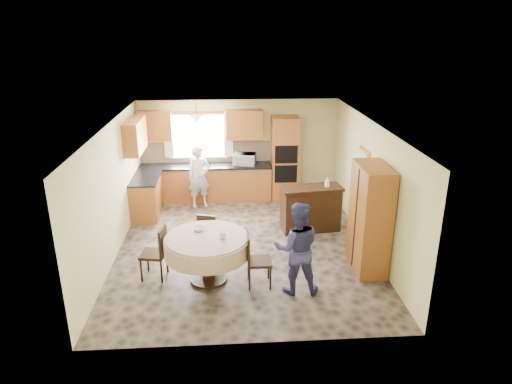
{
  "coord_description": "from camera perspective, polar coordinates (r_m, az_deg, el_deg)",
  "views": [
    {
      "loc": [
        -0.32,
        -8.31,
        4.25
      ],
      "look_at": [
        0.27,
        0.3,
        1.06
      ],
      "focal_mm": 32.0,
      "sensor_mm": 36.0,
      "label": 1
    }
  ],
  "objects": [
    {
      "name": "curtain_left",
      "position": [
        11.62,
        -10.94,
        7.0
      ],
      "size": [
        0.22,
        0.02,
        1.15
      ],
      "primitive_type": "cube",
      "color": "white",
      "rests_on": "wall_back"
    },
    {
      "name": "chair_left",
      "position": [
        8.21,
        -12.21,
        -7.11
      ],
      "size": [
        0.48,
        0.48,
        0.97
      ],
      "rotation": [
        0.0,
        0.0,
        -1.73
      ],
      "color": "#331F0E",
      "rests_on": "floor"
    },
    {
      "name": "microwave",
      "position": [
        11.42,
        -1.46,
        4.11
      ],
      "size": [
        0.6,
        0.45,
        0.3
      ],
      "primitive_type": "imported",
      "rotation": [
        0.0,
        0.0,
        -0.17
      ],
      "color": "silver",
      "rests_on": "counter_back"
    },
    {
      "name": "wall_right",
      "position": [
        9.27,
        14.04,
        0.78
      ],
      "size": [
        0.02,
        6.0,
        2.5
      ],
      "primitive_type": "cube",
      "color": "#D2CF87",
      "rests_on": "floor"
    },
    {
      "name": "oven_upper",
      "position": [
        11.19,
        3.81,
        4.7
      ],
      "size": [
        0.56,
        0.01,
        0.45
      ],
      "primitive_type": "cube",
      "color": "black",
      "rests_on": "oven_tower"
    },
    {
      "name": "wall_left",
      "position": [
        9.1,
        -17.53,
        0.06
      ],
      "size": [
        0.02,
        6.0,
        2.5
      ],
      "primitive_type": "cube",
      "color": "#D2CF87",
      "rests_on": "floor"
    },
    {
      "name": "space_heater",
      "position": [
        10.19,
        8.42,
        -2.98
      ],
      "size": [
        0.44,
        0.36,
        0.52
      ],
      "primitive_type": "cube",
      "rotation": [
        0.0,
        0.0,
        -0.27
      ],
      "color": "black",
      "rests_on": "floor"
    },
    {
      "name": "wall_back",
      "position": [
        11.7,
        -2.21,
        5.42
      ],
      "size": [
        5.0,
        0.02,
        2.5
      ],
      "primitive_type": "cube",
      "color": "#D2CF87",
      "rests_on": "floor"
    },
    {
      "name": "cupboard",
      "position": [
        8.41,
        14.03,
        -3.22
      ],
      "size": [
        0.51,
        1.03,
        1.96
      ],
      "primitive_type": "cube",
      "color": "#BC6432",
      "rests_on": "floor"
    },
    {
      "name": "ceiling",
      "position": [
        8.49,
        -1.67,
        8.4
      ],
      "size": [
        5.0,
        6.0,
        0.01
      ],
      "primitive_type": "cube",
      "color": "white",
      "rests_on": "wall_back"
    },
    {
      "name": "bowl_table",
      "position": [
        8.07,
        -7.14,
        -4.62
      ],
      "size": [
        0.22,
        0.22,
        0.06
      ],
      "primitive_type": "imported",
      "rotation": [
        0.0,
        0.0,
        0.12
      ],
      "color": "#B2B2B2",
      "rests_on": "dining_table"
    },
    {
      "name": "chair_back",
      "position": [
        8.82,
        -5.96,
        -5.03
      ],
      "size": [
        0.48,
        0.48,
        0.89
      ],
      "rotation": [
        0.0,
        0.0,
        2.85
      ],
      "color": "#331F0E",
      "rests_on": "floor"
    },
    {
      "name": "curtain_right",
      "position": [
        11.53,
        -3.47,
        7.23
      ],
      "size": [
        0.22,
        0.02,
        1.15
      ],
      "primitive_type": "cube",
      "color": "white",
      "rests_on": "wall_back"
    },
    {
      "name": "person_sink",
      "position": [
        11.15,
        -7.12,
        1.88
      ],
      "size": [
        0.64,
        0.52,
        1.52
      ],
      "primitive_type": "imported",
      "rotation": [
        0.0,
        0.0,
        0.31
      ],
      "color": "silver",
      "rests_on": "floor"
    },
    {
      "name": "backsplash",
      "position": [
        11.72,
        -6.37,
        4.98
      ],
      "size": [
        3.3,
        0.02,
        0.55
      ],
      "primitive_type": "cube",
      "color": "#CFB692",
      "rests_on": "wall_back"
    },
    {
      "name": "window",
      "position": [
        11.61,
        -7.2,
        6.94
      ],
      "size": [
        1.4,
        0.03,
        1.1
      ],
      "primitive_type": "cube",
      "color": "white",
      "rests_on": "wall_back"
    },
    {
      "name": "wall_cab_side",
      "position": [
        10.57,
        -14.89,
        6.82
      ],
      "size": [
        0.33,
        1.2,
        0.72
      ],
      "primitive_type": "cube",
      "color": "#BB612E",
      "rests_on": "wall_left"
    },
    {
      "name": "bowl_sideboard",
      "position": [
        9.71,
        5.04,
        0.4
      ],
      "size": [
        0.31,
        0.31,
        0.06
      ],
      "primitive_type": "imported",
      "rotation": [
        0.0,
        0.0,
        0.43
      ],
      "color": "#B2B2B2",
      "rests_on": "sideboard"
    },
    {
      "name": "counter_back",
      "position": [
        11.52,
        -6.37,
        3.25
      ],
      "size": [
        3.3,
        0.64,
        0.04
      ],
      "primitive_type": "cube",
      "color": "black",
      "rests_on": "base_cab_back"
    },
    {
      "name": "oven_lower",
      "position": [
        11.33,
        3.75,
        2.26
      ],
      "size": [
        0.56,
        0.01,
        0.45
      ],
      "primitive_type": "cube",
      "color": "black",
      "rests_on": "oven_tower"
    },
    {
      "name": "counter_left",
      "position": [
        10.81,
        -13.71,
        1.65
      ],
      "size": [
        0.64,
        1.2,
        0.04
      ],
      "primitive_type": "cube",
      "color": "black",
      "rests_on": "base_cab_left"
    },
    {
      "name": "wall_cab_right",
      "position": [
        11.39,
        -1.46,
        8.43
      ],
      "size": [
        0.9,
        0.33,
        0.72
      ],
      "primitive_type": "cube",
      "color": "#BB612E",
      "rests_on": "wall_back"
    },
    {
      "name": "bottle_sideboard",
      "position": [
        9.79,
        8.9,
        1.09
      ],
      "size": [
        0.14,
        0.14,
        0.28
      ],
      "primitive_type": "imported",
      "rotation": [
        0.0,
        0.0,
        -0.4
      ],
      "color": "silver",
      "rests_on": "sideboard"
    },
    {
      "name": "dining_table",
      "position": [
        7.93,
        -6.11,
        -6.79
      ],
      "size": [
        1.47,
        1.47,
        0.84
      ],
      "color": "#331F0E",
      "rests_on": "floor"
    },
    {
      "name": "chair_right",
      "position": [
        7.81,
        -0.17,
        -8.17
      ],
      "size": [
        0.41,
        0.41,
        0.95
      ],
      "rotation": [
        0.0,
        0.0,
        1.57
      ],
      "color": "#331F0E",
      "rests_on": "floor"
    },
    {
      "name": "oven_tower",
      "position": [
        11.54,
        3.59,
        4.21
      ],
      "size": [
        0.66,
        0.62,
        2.12
      ],
      "primitive_type": "cube",
      "color": "#BC6432",
      "rests_on": "floor"
    },
    {
      "name": "person_dining",
      "position": [
        7.54,
        5.11,
        -7.01
      ],
      "size": [
        0.8,
        0.64,
        1.6
      ],
      "primitive_type": "imported",
      "rotation": [
        0.0,
        0.0,
        3.1
      ],
      "color": "navy",
      "rests_on": "floor"
    },
    {
      "name": "cup_table",
      "position": [
        7.74,
        -4.2,
        -5.53
      ],
      "size": [
        0.12,
        0.12,
        0.09
      ],
      "primitive_type": "imported",
      "rotation": [
        0.0,
        0.0,
        0.01
      ],
      "color": "#B2B2B2",
      "rests_on": "dining_table"
    },
    {
      "name": "sideboard",
      "position": [
        9.94,
        6.83,
        -2.24
      ],
      "size": [
        1.36,
        0.71,
        0.93
      ],
      "primitive_type": "cube",
      "rotation": [
        0.0,
        0.0,
        0.14
      ],
      "color": "#331F0E",
      "rests_on": "floor"
    },
    {
      "name": "floor",
      "position": [
        9.33,
        -1.52,
        -6.79
      ],
      "size": [
        5.0,
        6.0,
        0.01
      ],
      "primitive_type": "cube",
      "color": "brown",
      "rests_on": "ground"
    },
    {
      "name": "framed_picture",
      "position": [
        9.51,
        13.34,
        3.76
      ],
      "size": [
        0.06,
        0.62,
        0.51
      ],
      "color": "#C48D39",
      "rests_on": "wall_right"
    },
    {
      "name": "pendant",
      "position": [
        11.04,
        -7.44,
        8.99
      ],
      "size": [
        0.36,
        0.36,
        0.18
      ],
      "primitive_type": "cone",
      "rotation": [
        3.14,
        0.0,
        0.0
      ],
      "color": "beige",
      "rests_on": "ceiling"
    },
    {
      "name": "wall_cab_left",
      "position": [
        11.52,
        -12.58,
        8.08
      ],
      "size": [
        0.85,
        0.33,
        0.72
      ],
      "primitive_type": "cube",
      "color": "#BB612E",
      "rests_on": "wall_back"
    },
    {
      "name": "wall_front",
      "position": [
        6.1,
        -0.41,
        -9.13
      ],
      "size": [
        5.0,
        0.02,
        2.5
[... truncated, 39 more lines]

